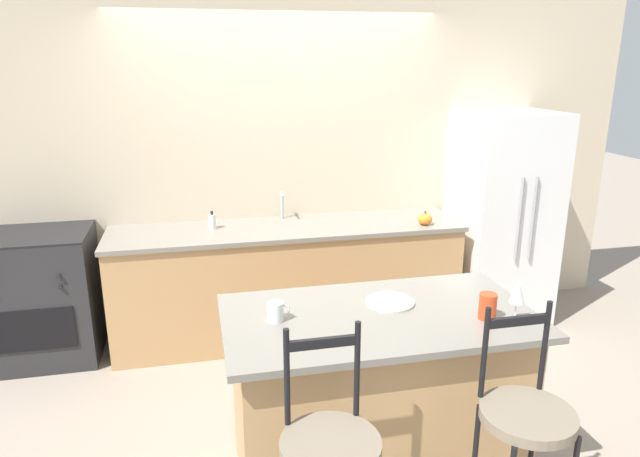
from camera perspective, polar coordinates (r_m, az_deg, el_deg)
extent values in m
plane|color=gray|center=(4.42, -2.30, -12.51)|extent=(18.00, 18.00, 0.00)
cube|color=beige|center=(4.65, -4.11, 6.64)|extent=(6.00, 0.07, 2.70)
cube|color=tan|center=(4.58, -3.25, -5.39)|extent=(2.68, 0.67, 0.88)
cube|color=gray|center=(4.43, -3.34, 0.07)|extent=(2.72, 0.70, 0.03)
cube|color=black|center=(4.43, -3.34, 0.22)|extent=(0.56, 0.36, 0.01)
cylinder|color=#ADAFB5|center=(4.61, -3.81, 2.36)|extent=(0.02, 0.02, 0.22)
cylinder|color=#ADAFB5|center=(4.52, -3.72, 3.40)|extent=(0.02, 0.12, 0.02)
cube|color=tan|center=(3.12, 5.63, -16.58)|extent=(1.43, 0.73, 0.90)
cube|color=gray|center=(2.89, 5.90, -8.81)|extent=(1.55, 0.85, 0.03)
cube|color=white|center=(5.00, 17.62, 1.04)|extent=(0.74, 0.71, 1.75)
cylinder|color=#939399|center=(4.64, 19.33, 0.83)|extent=(0.02, 0.02, 0.67)
cylinder|color=#939399|center=(4.70, 20.55, 0.91)|extent=(0.02, 0.02, 0.67)
cube|color=#28282B|center=(4.67, -26.09, -6.22)|extent=(0.77, 0.61, 0.95)
cube|color=black|center=(4.44, -26.78, -9.10)|extent=(0.55, 0.01, 0.30)
cube|color=black|center=(4.52, -26.86, -0.54)|extent=(0.77, 0.61, 0.02)
cylinder|color=black|center=(4.24, -24.65, -4.41)|extent=(0.03, 0.02, 0.03)
cylinder|color=black|center=(4.27, -24.53, -5.37)|extent=(0.03, 0.02, 0.03)
cylinder|color=#7F705B|center=(2.30, 1.07, -20.93)|extent=(0.39, 0.39, 0.04)
cylinder|color=black|center=(2.26, -3.33, -14.67)|extent=(0.02, 0.02, 0.41)
cylinder|color=black|center=(2.31, 3.73, -13.88)|extent=(0.02, 0.02, 0.41)
cube|color=black|center=(2.22, 0.25, -11.38)|extent=(0.28, 0.02, 0.04)
cylinder|color=#7F705B|center=(2.59, 20.06, -17.19)|extent=(0.39, 0.39, 0.04)
cylinder|color=black|center=(2.51, 16.12, -11.88)|extent=(0.02, 0.02, 0.41)
cylinder|color=black|center=(2.65, 21.54, -10.87)|extent=(0.02, 0.02, 0.41)
cube|color=black|center=(2.52, 19.19, -8.73)|extent=(0.28, 0.02, 0.04)
cylinder|color=beige|center=(3.01, 6.99, -7.31)|extent=(0.26, 0.26, 0.01)
torus|color=beige|center=(3.00, 7.00, -7.21)|extent=(0.25, 0.25, 0.01)
cylinder|color=white|center=(2.95, 18.86, -8.75)|extent=(0.07, 0.07, 0.00)
cylinder|color=white|center=(2.93, 18.95, -7.87)|extent=(0.01, 0.01, 0.10)
cone|color=white|center=(2.89, 19.15, -5.98)|extent=(0.07, 0.07, 0.11)
cylinder|color=white|center=(2.79, -4.48, -8.28)|extent=(0.08, 0.08, 0.10)
torus|color=white|center=(2.79, -3.66, -8.18)|extent=(0.06, 0.01, 0.06)
cylinder|color=red|center=(2.91, 16.41, -7.48)|extent=(0.09, 0.09, 0.13)
ellipsoid|color=orange|center=(4.51, 10.46, 0.93)|extent=(0.11, 0.11, 0.09)
cylinder|color=brown|center=(4.49, 10.49, 1.62)|extent=(0.02, 0.02, 0.02)
cylinder|color=silver|center=(4.40, -10.72, 0.68)|extent=(0.06, 0.06, 0.11)
cylinder|color=black|center=(4.39, -10.77, 1.54)|extent=(0.02, 0.02, 0.03)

